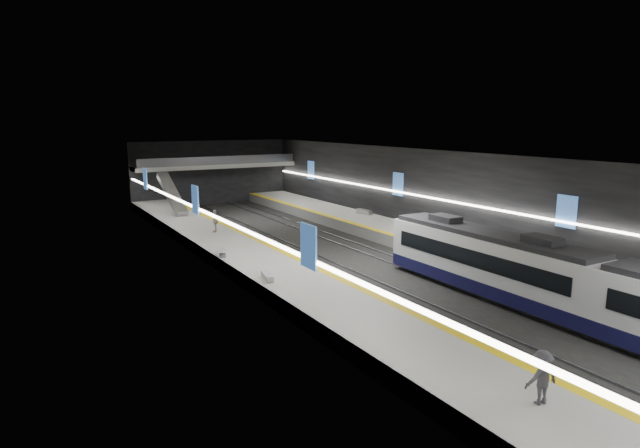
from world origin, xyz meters
TOP-DOWN VIEW (x-y plane):
  - ground at (0.00, 0.00)m, footprint 70.00×70.00m
  - ceiling at (0.00, 0.00)m, footprint 20.00×70.00m
  - wall_left at (-10.00, 0.00)m, footprint 0.04×70.00m
  - wall_right at (10.00, 0.00)m, footprint 0.04×70.00m
  - wall_back at (0.00, 35.00)m, footprint 20.00×0.04m
  - platform_left at (-7.50, 0.00)m, footprint 5.00×70.00m
  - tile_surface_left at (-7.50, 0.00)m, footprint 5.00×70.00m
  - tactile_strip_left at (-5.30, 0.00)m, footprint 0.60×70.00m
  - platform_right at (7.50, 0.00)m, footprint 5.00×70.00m
  - tile_surface_right at (7.50, 0.00)m, footprint 5.00×70.00m
  - tactile_strip_right at (5.30, 0.00)m, footprint 0.60×70.00m
  - rails at (-0.00, 0.00)m, footprint 6.52×70.00m
  - train at (2.50, -15.59)m, footprint 2.69×30.04m
  - ad_posters at (-0.00, 1.00)m, footprint 19.94×53.50m
  - cove_light_left at (-9.80, 0.00)m, footprint 0.25×68.60m
  - cove_light_right at (9.80, 0.00)m, footprint 0.25×68.60m
  - mezzanine_bridge at (0.00, 32.93)m, footprint 20.00×3.00m
  - escalator at (-7.50, 26.00)m, footprint 1.20×7.50m
  - bench_left_near at (-9.20, -1.54)m, footprint 0.76×1.65m
  - bench_left_far at (-9.50, 5.44)m, footprint 0.98×1.68m
  - bench_right_far at (9.12, 14.35)m, footprint 0.81×2.01m
  - passenger_right_a at (6.26, -0.85)m, footprint 0.69×0.82m
  - passenger_left_a at (-7.17, 13.56)m, footprint 0.81×1.22m
  - passenger_left_b at (-7.25, -19.45)m, footprint 1.35×0.94m

SIDE VIEW (x-z plane):
  - ground at x=0.00m, z-range 0.00..0.00m
  - rails at x=0.00m, z-range 0.00..0.12m
  - platform_left at x=-7.50m, z-range 0.00..1.00m
  - platform_right at x=7.50m, z-range 0.00..1.00m
  - tile_surface_left at x=-7.50m, z-range 1.00..1.02m
  - tile_surface_right at x=7.50m, z-range 1.00..1.02m
  - tactile_strip_left at x=-5.30m, z-range 1.01..1.03m
  - tactile_strip_right at x=5.30m, z-range 1.01..1.03m
  - bench_left_near at x=-9.20m, z-range 1.00..1.39m
  - bench_left_far at x=-9.50m, z-range 1.00..1.40m
  - bench_right_far at x=9.12m, z-range 1.00..1.48m
  - passenger_left_b at x=-7.25m, z-range 1.00..2.92m
  - passenger_right_a at x=6.26m, z-range 1.00..2.92m
  - passenger_left_a at x=-7.17m, z-range 1.00..2.93m
  - train at x=2.50m, z-range 0.40..4.00m
  - escalator at x=-7.50m, z-range 0.94..4.86m
  - cove_light_left at x=-9.80m, z-range 3.74..3.86m
  - cove_light_right at x=9.80m, z-range 3.74..3.86m
  - wall_left at x=-10.00m, z-range 0.00..8.00m
  - wall_right at x=10.00m, z-range 0.00..8.00m
  - wall_back at x=0.00m, z-range 0.00..8.00m
  - ad_posters at x=0.00m, z-range 3.40..5.60m
  - mezzanine_bridge at x=0.00m, z-range 4.29..5.79m
  - ceiling at x=0.00m, z-range 7.98..8.02m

